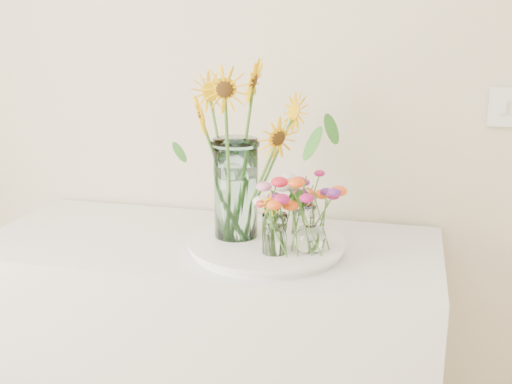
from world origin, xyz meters
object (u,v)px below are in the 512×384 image
small_vase_c (302,218)px  small_vase_b (310,229)px  mason_jar (236,189)px  small_vase_a (275,234)px  counter (212,370)px  tray (267,247)px

small_vase_c → small_vase_b: bearing=-71.7°
mason_jar → small_vase_a: 0.20m
small_vase_a → small_vase_b: 0.10m
counter → mason_jar: mason_jar is taller
small_vase_b → small_vase_c: 0.14m
mason_jar → small_vase_b: 0.26m
counter → small_vase_b: bearing=-14.3°
small_vase_b → small_vase_a: bearing=-155.8°
mason_jar → small_vase_c: (0.19, 0.07, -0.10)m
mason_jar → small_vase_b: mason_jar is taller
counter → tray: tray is taller
mason_jar → small_vase_a: (0.14, -0.11, -0.09)m
counter → mason_jar: bearing=-8.1°
tray → small_vase_b: small_vase_b is taller
small_vase_a → counter: bearing=151.9°
counter → tray: (0.19, -0.04, 0.46)m
small_vase_a → small_vase_b: small_vase_b is taller
mason_jar → small_vase_b: size_ratio=2.21×
counter → small_vase_c: size_ratio=12.89×
mason_jar → small_vase_a: mason_jar is taller
tray → small_vase_a: 0.12m
counter → small_vase_a: bearing=-28.1°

